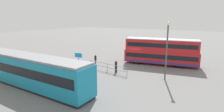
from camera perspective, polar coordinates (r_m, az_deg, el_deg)
name	(u,v)px	position (r m, az deg, el deg)	size (l,w,h in m)	color
ground_plane	(135,63)	(28.43, 7.33, -2.11)	(160.00, 160.00, 0.00)	slate
double_decker_bus	(161,52)	(27.56, 15.45, 1.36)	(10.98, 4.61, 3.94)	red
tram_yellow	(29,70)	(20.20, -25.14, -4.13)	(15.53, 3.04, 3.29)	teal
pedestrian_near_railing	(95,59)	(26.39, -5.35, -1.02)	(0.45, 0.45, 1.68)	#4C3F2D
pedestrian_crossing	(116,65)	(22.90, 1.30, -3.06)	(0.40, 0.40, 1.66)	black
pedestrian_railing	(107,66)	(23.39, -1.50, -3.31)	(6.31, 0.68, 1.08)	gray
info_sign	(79,57)	(25.41, -10.74, -0.36)	(1.19, 0.22, 2.22)	slate
street_lamp	(167,47)	(20.60, 17.26, 2.89)	(0.36, 0.36, 6.55)	#4C4C51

